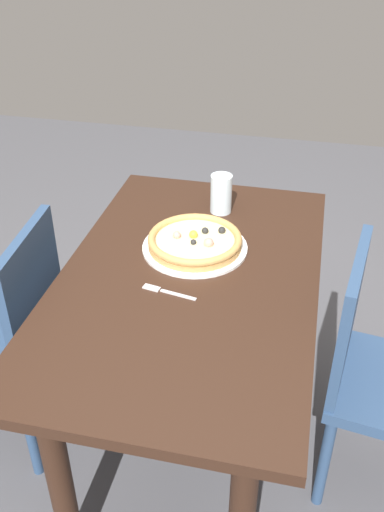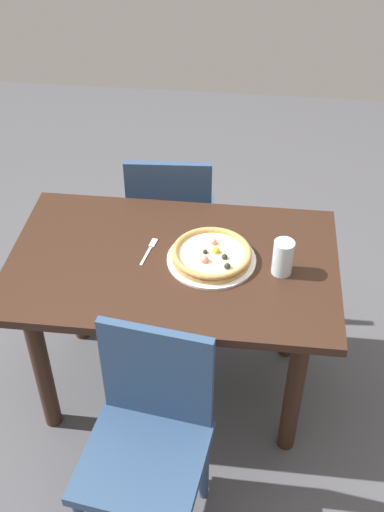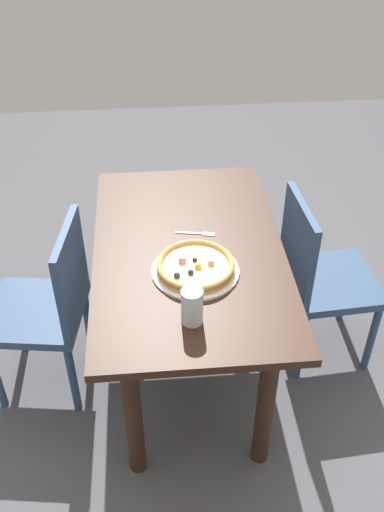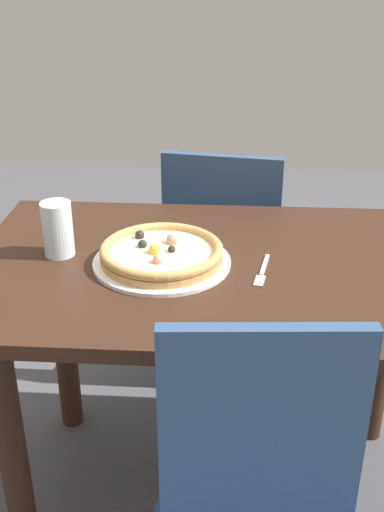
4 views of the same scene
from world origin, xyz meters
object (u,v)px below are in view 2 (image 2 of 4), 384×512
object	(u,v)px
chair_near	(148,436)
pizza	(212,254)
plate	(211,259)
chair_far	(171,221)
dining_table	(173,284)
fork	(150,249)
drinking_glass	(283,257)

from	to	relation	value
chair_near	pizza	world-z (taller)	chair_near
plate	pizza	size ratio (longest dim) A/B	1.12
chair_far	pizza	size ratio (longest dim) A/B	2.88
dining_table	plate	bearing A→B (deg)	5.49
fork	drinking_glass	xyz separation A→B (m)	(0.50, -0.07, 0.07)
chair_far	fork	bearing A→B (deg)	-94.29
drinking_glass	pizza	bearing A→B (deg)	172.19
dining_table	chair_near	bearing A→B (deg)	-90.42
dining_table	drinking_glass	distance (m)	0.45
dining_table	drinking_glass	size ratio (longest dim) A/B	9.00
chair_near	plate	world-z (taller)	chair_near
chair_far	drinking_glass	bearing A→B (deg)	-54.96
chair_near	fork	distance (m)	0.71
dining_table	drinking_glass	world-z (taller)	drinking_glass
chair_near	drinking_glass	world-z (taller)	drinking_glass
chair_near	plate	distance (m)	0.69
drinking_glass	chair_far	bearing A→B (deg)	128.98
chair_far	fork	distance (m)	0.61
chair_far	chair_near	bearing A→B (deg)	-89.70
chair_near	chair_far	distance (m)	1.20
dining_table	chair_near	xyz separation A→B (m)	(-0.00, -0.60, -0.14)
chair_far	plate	xyz separation A→B (m)	(0.24, -0.58, 0.27)
pizza	chair_far	bearing A→B (deg)	112.33
chair_near	pizza	xyz separation A→B (m)	(0.15, 0.61, 0.30)
plate	chair_near	bearing A→B (deg)	-103.84
pizza	fork	size ratio (longest dim) A/B	1.82
drinking_glass	fork	bearing A→B (deg)	171.97
fork	chair_near	bearing A→B (deg)	-161.52
pizza	fork	bearing A→B (deg)	171.73
drinking_glass	plate	bearing A→B (deg)	172.12
dining_table	chair_far	xyz separation A→B (m)	(-0.09, 0.60, -0.14)
chair_far	pizza	bearing A→B (deg)	-71.62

